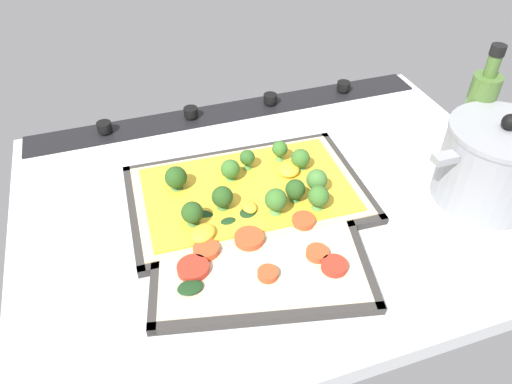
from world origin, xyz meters
The scene contains 8 objects.
ground_plane centered at (0.00, 0.00, -1.50)cm, with size 84.11×62.94×3.00cm, color silver.
stove_control_panel centered at (0.00, -27.97, 0.54)cm, with size 80.75×7.00×2.60cm.
baking_tray_front centered at (4.98, -1.72, 0.37)cm, with size 38.90×25.87×1.30cm.
broccoli_pizza centered at (4.69, -1.17, 1.97)cm, with size 36.41×23.38×5.69cm.
baking_tray_back centered at (7.45, 11.04, 0.38)cm, with size 34.49×29.40×1.30cm.
veggie_pizza_back centered at (7.60, 11.07, 1.11)cm, with size 31.63×26.54×1.90cm.
cooking_pot centered at (-31.52, 10.22, 6.60)cm, with size 23.37×16.49×15.48cm.
oil_bottle centered at (-34.37, 0.93, 9.01)cm, with size 4.63×4.63×21.74cm.
Camera 1 is at (22.77, 55.60, 52.60)cm, focal length 34.14 mm.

